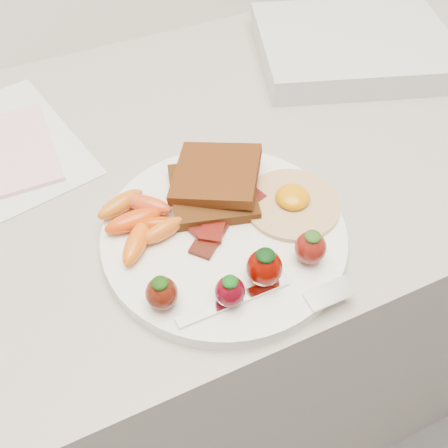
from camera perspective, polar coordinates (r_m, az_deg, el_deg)
name	(u,v)px	position (r m, az deg, el deg)	size (l,w,h in m)	color
counter	(200,321)	(1.02, -2.81, -10.96)	(2.00, 0.60, 0.90)	gray
plate	(224,235)	(0.55, 0.00, -1.27)	(0.27, 0.27, 0.02)	white
toast_lower	(213,192)	(0.58, -1.32, 3.64)	(0.09, 0.09, 0.01)	black
toast_upper	(216,174)	(0.58, -0.88, 5.73)	(0.10, 0.10, 0.01)	#461807
fried_egg	(292,202)	(0.57, 7.79, 2.51)	(0.14, 0.14, 0.02)	#C7BA8F
bacon_strips	(221,214)	(0.56, -0.30, 1.11)	(0.11, 0.11, 0.01)	black
baby_carrots	(141,221)	(0.55, -9.46, 0.37)	(0.09, 0.11, 0.02)	#D43E09
strawberries	(248,272)	(0.49, 2.74, -5.50)	(0.19, 0.06, 0.04)	#4C1208
fork	(278,297)	(0.50, 6.21, -8.27)	(0.17, 0.05, 0.00)	white
notepad	(9,151)	(0.71, -23.41, 7.65)	(0.11, 0.16, 0.01)	#EAB3C5
appliance	(353,46)	(0.86, 14.56, 19.11)	(0.30, 0.24, 0.04)	silver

